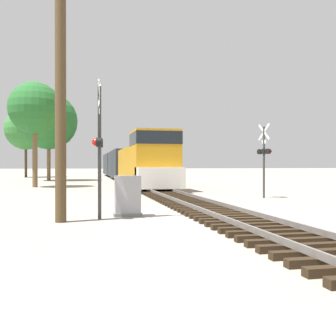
% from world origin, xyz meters
% --- Properties ---
extents(ground_plane, '(400.00, 400.00, 0.00)m').
position_xyz_m(ground_plane, '(0.00, 0.00, 0.00)').
color(ground_plane, gray).
extents(rail_track_bed, '(2.60, 160.00, 0.31)m').
position_xyz_m(rail_track_bed, '(0.00, -0.00, 0.14)').
color(rail_track_bed, black).
rests_on(rail_track_bed, ground).
extents(freight_train, '(3.13, 49.92, 4.25)m').
position_xyz_m(freight_train, '(0.00, 36.16, 1.91)').
color(freight_train, '#B77A14').
rests_on(freight_train, ground).
extents(crossing_signal_near, '(0.40, 1.01, 4.68)m').
position_xyz_m(crossing_signal_near, '(-4.34, 0.82, 2.56)').
color(crossing_signal_near, '#333333').
rests_on(crossing_signal_near, ground).
extents(crossing_signal_far, '(0.53, 1.01, 4.16)m').
position_xyz_m(crossing_signal_far, '(5.03, 7.67, 2.45)').
color(crossing_signal_far, '#333333').
rests_on(crossing_signal_far, ground).
extents(relay_cabinet, '(1.00, 0.61, 1.46)m').
position_xyz_m(relay_cabinet, '(-3.30, 1.41, 0.72)').
color(relay_cabinet, slate).
rests_on(relay_cabinet, ground).
extents(utility_pole, '(1.80, 0.35, 9.27)m').
position_xyz_m(utility_pole, '(-5.57, 0.37, 4.72)').
color(utility_pole, '#4C3A23').
rests_on(utility_pole, ground).
extents(tree_far_right, '(4.36, 4.36, 8.76)m').
position_xyz_m(tree_far_right, '(-8.86, 21.56, 6.54)').
color(tree_far_right, brown).
rests_on(tree_far_right, ground).
extents(tree_mid_background, '(6.71, 6.71, 10.40)m').
position_xyz_m(tree_mid_background, '(-8.98, 35.69, 7.04)').
color(tree_mid_background, brown).
rests_on(tree_mid_background, ground).
extents(tree_deep_background, '(6.23, 6.23, 10.39)m').
position_xyz_m(tree_deep_background, '(-13.50, 49.66, 7.27)').
color(tree_deep_background, '#473521').
rests_on(tree_deep_background, ground).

